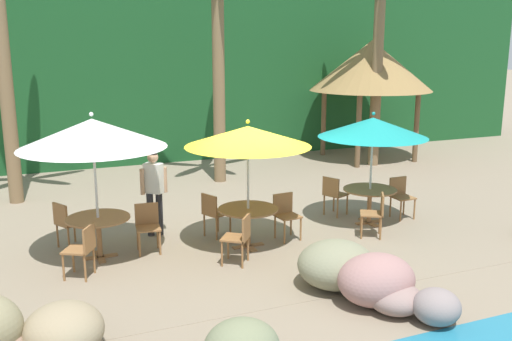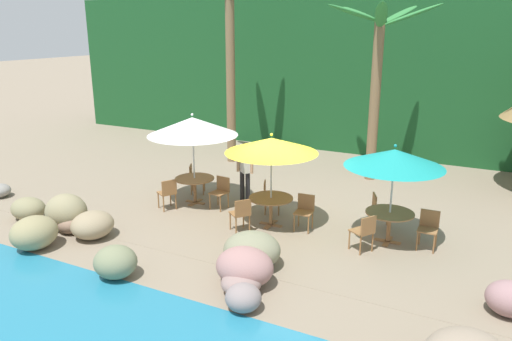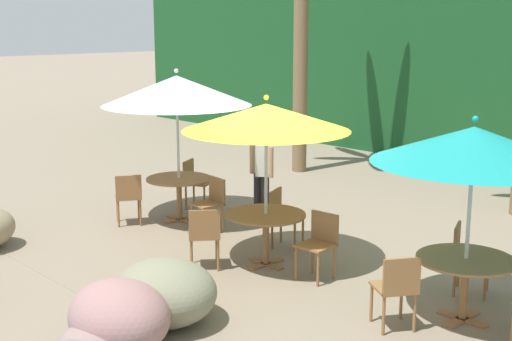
{
  "view_description": "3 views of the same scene",
  "coord_description": "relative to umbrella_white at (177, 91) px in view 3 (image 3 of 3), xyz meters",
  "views": [
    {
      "loc": [
        -3.9,
        -9.35,
        3.69
      ],
      "look_at": [
        0.08,
        0.25,
        1.33
      ],
      "focal_mm": 39.7,
      "sensor_mm": 36.0,
      "label": 1
    },
    {
      "loc": [
        4.68,
        -10.53,
        4.82
      ],
      "look_at": [
        -0.72,
        -0.03,
        1.34
      ],
      "focal_mm": 34.49,
      "sensor_mm": 36.0,
      "label": 2
    },
    {
      "loc": [
        6.36,
        -6.58,
        3.32
      ],
      "look_at": [
        -0.68,
        0.07,
        1.24
      ],
      "focal_mm": 48.95,
      "sensor_mm": 36.0,
      "label": 3
    }
  ],
  "objects": [
    {
      "name": "ground_plane",
      "position": [
        2.84,
        -0.33,
        -2.21
      ],
      "size": [
        120.0,
        120.0,
        0.0
      ],
      "primitive_type": "plane",
      "color": "gray"
    },
    {
      "name": "terrace_deck",
      "position": [
        2.84,
        -0.33,
        -2.2
      ],
      "size": [
        18.0,
        5.2,
        0.01
      ],
      "color": "gray",
      "rests_on": "ground"
    },
    {
      "name": "rock_seawall",
      "position": [
        3.56,
        -3.62,
        -1.87
      ],
      "size": [
        16.55,
        3.38,
        0.89
      ],
      "color": "#867E5B",
      "rests_on": "ground"
    },
    {
      "name": "umbrella_white",
      "position": [
        0.0,
        0.0,
        0.0
      ],
      "size": [
        2.47,
        2.47,
        2.57
      ],
      "color": "silver",
      "rests_on": "ground"
    },
    {
      "name": "dining_table_white",
      "position": [
        0.0,
        0.0,
        -1.59
      ],
      "size": [
        1.1,
        1.1,
        0.74
      ],
      "color": "olive",
      "rests_on": "ground"
    },
    {
      "name": "chair_white_seaward",
      "position": [
        0.85,
        0.0,
        -1.69
      ],
      "size": [
        0.46,
        0.47,
        0.87
      ],
      "color": "olive",
      "rests_on": "ground"
    },
    {
      "name": "chair_white_inland",
      "position": [
        -0.48,
        0.71,
        -1.69
      ],
      "size": [
        0.58,
        0.57,
        0.87
      ],
      "color": "olive",
      "rests_on": "ground"
    },
    {
      "name": "chair_white_left",
      "position": [
        -0.34,
        -0.78,
        -1.69
      ],
      "size": [
        0.58,
        0.58,
        0.87
      ],
      "color": "olive",
      "rests_on": "ground"
    },
    {
      "name": "umbrella_yellow",
      "position": [
        2.6,
        -0.49,
        -0.14
      ],
      "size": [
        2.27,
        2.27,
        2.37
      ],
      "color": "silver",
      "rests_on": "ground"
    },
    {
      "name": "dining_table_yellow",
      "position": [
        2.6,
        -0.49,
        -1.59
      ],
      "size": [
        1.1,
        1.1,
        0.74
      ],
      "color": "olive",
      "rests_on": "ground"
    },
    {
      "name": "chair_yellow_seaward",
      "position": [
        3.44,
        -0.32,
        -1.69
      ],
      "size": [
        0.46,
        0.46,
        0.87
      ],
      "color": "olive",
      "rests_on": "ground"
    },
    {
      "name": "chair_yellow_inland",
      "position": [
        2.18,
        0.26,
        -1.69
      ],
      "size": [
        0.56,
        0.55,
        0.87
      ],
      "color": "olive",
      "rests_on": "ground"
    },
    {
      "name": "chair_yellow_left",
      "position": [
        2.16,
        -1.22,
        -1.69
      ],
      "size": [
        0.59,
        0.59,
        0.87
      ],
      "color": "olive",
      "rests_on": "ground"
    },
    {
      "name": "umbrella_teal",
      "position": [
        5.45,
        -0.15,
        -0.19
      ],
      "size": [
        2.21,
        2.21,
        2.33
      ],
      "color": "silver",
      "rests_on": "ground"
    },
    {
      "name": "dining_table_teal",
      "position": [
        5.45,
        -0.15,
        -1.59
      ],
      "size": [
        1.1,
        1.1,
        0.74
      ],
      "color": "olive",
      "rests_on": "ground"
    },
    {
      "name": "chair_teal_inland",
      "position": [
        5.03,
        0.59,
        -1.69
      ],
      "size": [
        0.56,
        0.56,
        0.87
      ],
      "color": "olive",
      "rests_on": "ground"
    },
    {
      "name": "chair_teal_left",
      "position": [
        5.09,
        -0.92,
        -1.69
      ],
      "size": [
        0.58,
        0.58,
        0.87
      ],
      "color": "olive",
      "rests_on": "ground"
    },
    {
      "name": "waiter_in_white",
      "position": [
        1.17,
        0.81,
        -1.22
      ],
      "size": [
        0.52,
        0.38,
        1.7
      ],
      "color": "#232328",
      "rests_on": "ground"
    }
  ]
}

